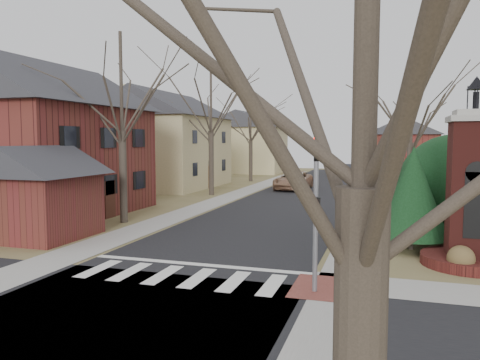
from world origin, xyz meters
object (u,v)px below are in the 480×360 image
at_px(traffic_signal_pole, 316,202).
at_px(distant_car, 346,170).
at_px(sign_post, 365,219).
at_px(brick_gate_monument, 472,204).
at_px(pickup_truck, 293,180).

bearing_deg(traffic_signal_pole, distant_car, 93.52).
bearing_deg(sign_post, brick_gate_monument, 41.42).
bearing_deg(distant_car, pickup_truck, 75.87).
height_order(sign_post, pickup_truck, sign_post).
relative_size(traffic_signal_pole, distant_car, 0.97).
relative_size(sign_post, pickup_truck, 0.47).
xyz_separation_m(brick_gate_monument, distant_car, (-7.40, 39.52, -1.40)).
relative_size(brick_gate_monument, distant_car, 1.39).
bearing_deg(pickup_truck, sign_post, -72.91).
bearing_deg(pickup_truck, traffic_signal_pole, -76.21).
distance_m(sign_post, pickup_truck, 27.12).
bearing_deg(sign_post, pickup_truck, 105.40).
bearing_deg(sign_post, distant_car, 95.36).
relative_size(pickup_truck, distant_car, 1.25).
xyz_separation_m(sign_post, brick_gate_monument, (3.41, 3.01, 0.22)).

